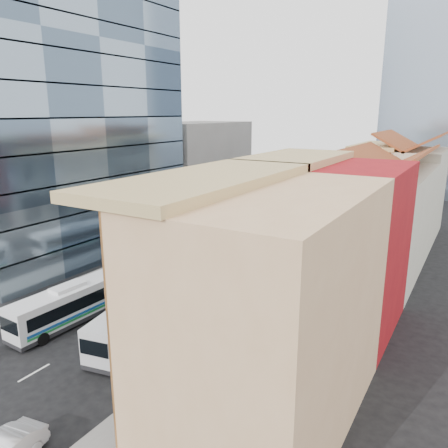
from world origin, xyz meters
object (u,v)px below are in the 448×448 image
Objects in this scene: shophouse_tan at (272,310)px; bus_left_far at (164,255)px; office_tower at (64,117)px; bus_right at (136,318)px; bus_left_near at (70,304)px.

bus_left_far is at bearing 141.98° from shophouse_tan.
shophouse_tan is at bearing -43.13° from bus_left_far.
shophouse_tan is 35.19m from office_tower.
shophouse_tan is 1.44× the size of bus_right.
shophouse_tan is at bearing -23.31° from bus_right.
bus_left_far is 0.98× the size of bus_right.
bus_right is (6.98, -11.90, 0.03)m from bus_left_far.
bus_left_near reaches higher than bus_left_far.
office_tower is at bearing 140.04° from bus_left_near.
office_tower is at bearing 176.64° from bus_left_far.
bus_left_near is at bearing 174.47° from shophouse_tan.
office_tower is 22.80m from bus_left_near.
shophouse_tan is 23.78m from bus_left_far.
bus_left_far is 13.80m from bus_right.
bus_left_near is 1.01× the size of bus_left_far.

